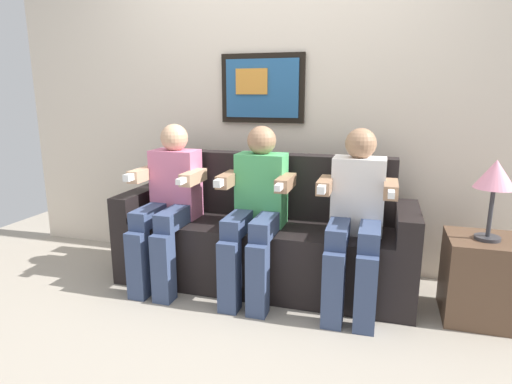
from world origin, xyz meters
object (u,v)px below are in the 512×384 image
(person_in_middle, at_px, (256,206))
(person_on_right, at_px, (356,213))
(couch, at_px, (263,241))
(person_on_left, at_px, (169,199))
(side_table_right, at_px, (480,278))
(table_lamp, at_px, (495,178))

(person_in_middle, relative_size, person_on_right, 1.00)
(couch, xyz_separation_m, person_on_left, (-0.63, -0.17, 0.29))
(person_on_left, distance_m, side_table_right, 2.02)
(person_on_right, bearing_deg, person_in_middle, 180.00)
(person_on_right, height_order, side_table_right, person_on_right)
(person_in_middle, distance_m, table_lamp, 1.39)
(person_on_left, xyz_separation_m, person_in_middle, (0.63, 0.00, 0.00))
(side_table_right, relative_size, table_lamp, 1.09)
(person_on_left, distance_m, person_on_right, 1.26)
(person_on_left, bearing_deg, person_in_middle, 0.00)
(couch, distance_m, person_in_middle, 0.34)
(couch, bearing_deg, table_lamp, -5.33)
(person_on_right, bearing_deg, side_table_right, 4.82)
(couch, bearing_deg, person_in_middle, -90.02)
(couch, height_order, person_in_middle, person_in_middle)
(person_in_middle, height_order, person_on_right, same)
(person_on_left, xyz_separation_m, person_on_right, (1.26, 0.00, 0.00))
(person_on_left, relative_size, person_on_right, 1.00)
(person_on_left, height_order, side_table_right, person_on_left)
(table_lamp, bearing_deg, person_in_middle, -178.30)
(person_on_right, bearing_deg, person_on_left, 180.00)
(person_in_middle, bearing_deg, table_lamp, 1.70)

